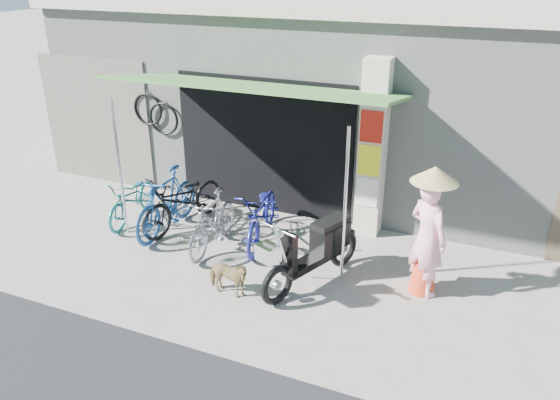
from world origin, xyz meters
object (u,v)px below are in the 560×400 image
at_px(street_dog, 228,278).
at_px(nun, 428,233).
at_px(bike_black, 184,200).
at_px(bike_blue, 167,202).
at_px(bike_silver, 213,222).
at_px(bike_navy, 263,214).
at_px(bike_teal, 133,199).
at_px(moped, 315,251).

height_order(street_dog, nun, nun).
bearing_deg(bike_black, nun, 5.52).
distance_m(street_dog, nun, 2.84).
distance_m(bike_blue, bike_silver, 1.07).
relative_size(bike_blue, bike_navy, 0.97).
bearing_deg(nun, bike_navy, 24.98).
relative_size(bike_teal, bike_blue, 0.86).
bearing_deg(bike_black, street_dog, -31.72).
bearing_deg(street_dog, bike_silver, 39.89).
bearing_deg(nun, moped, 49.18).
bearing_deg(bike_navy, street_dog, -94.40).
xyz_separation_m(bike_teal, bike_silver, (1.86, -0.37, 0.06)).
bearing_deg(moped, bike_blue, -169.39).
xyz_separation_m(bike_teal, bike_navy, (2.50, 0.18, 0.08)).
relative_size(bike_silver, street_dog, 2.33).
distance_m(bike_silver, bike_navy, 0.84).
xyz_separation_m(bike_black, moped, (2.74, -0.83, 0.02)).
bearing_deg(nun, street_dog, 60.56).
relative_size(bike_navy, moped, 0.97).
bearing_deg(bike_blue, bike_navy, 9.03).
xyz_separation_m(bike_silver, bike_navy, (0.64, 0.55, 0.02)).
height_order(bike_navy, moped, moped).
height_order(bike_blue, nun, nun).
distance_m(bike_navy, moped, 1.51).
xyz_separation_m(bike_teal, moped, (3.74, -0.68, 0.11)).
bearing_deg(nun, bike_black, 29.06).
height_order(bike_blue, bike_black, bike_blue).
height_order(bike_blue, bike_navy, bike_blue).
bearing_deg(bike_silver, bike_teal, 166.13).
bearing_deg(bike_navy, moped, -47.32).
bearing_deg(nun, bike_teal, 31.75).
distance_m(bike_navy, street_dog, 1.71).
bearing_deg(bike_black, bike_teal, -160.29).
bearing_deg(bike_black, bike_silver, -18.87).
distance_m(bike_silver, moped, 1.90).
distance_m(bike_navy, nun, 2.81).
xyz_separation_m(bike_black, nun, (4.24, -0.45, 0.43)).
xyz_separation_m(street_dog, nun, (2.50, 1.19, 0.64)).
relative_size(bike_black, nun, 1.01).
distance_m(street_dog, moped, 1.31).
relative_size(bike_teal, nun, 0.83).
bearing_deg(bike_teal, bike_navy, -3.94).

